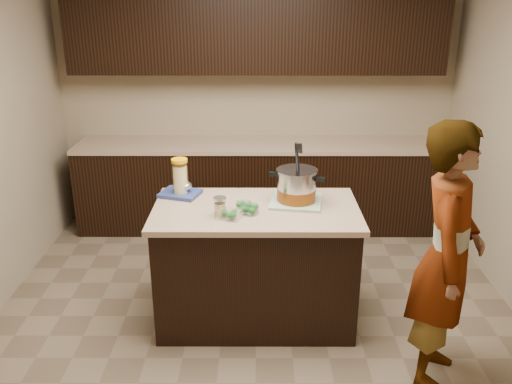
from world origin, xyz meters
TOP-DOWN VIEW (x-y plane):
  - ground_plane at (0.00, 0.00)m, footprint 4.00×4.00m
  - room_shell at (0.00, 0.00)m, footprint 4.04×4.04m
  - back_cabinets at (0.00, 1.74)m, footprint 3.60×0.63m
  - island at (0.00, 0.00)m, footprint 1.46×0.81m
  - dish_towel at (0.29, 0.10)m, footprint 0.41×0.41m
  - stock_pot at (0.29, 0.10)m, footprint 0.40×0.37m
  - lemonade_pitcher at (-0.56, 0.23)m, footprint 0.14×0.14m
  - mason_jar at (-0.24, -0.14)m, footprint 0.10×0.10m
  - broccoli_tub_left at (-0.09, -0.02)m, footprint 0.12×0.12m
  - broccoli_tub_right at (-0.04, -0.10)m, footprint 0.14×0.14m
  - broccoli_tub_rect at (-0.18, -0.19)m, footprint 0.19×0.16m
  - blue_tray at (-0.56, 0.24)m, footprint 0.33×0.30m
  - person at (1.15, -0.64)m, footprint 0.60×0.72m

SIDE VIEW (x-z plane):
  - ground_plane at x=0.00m, z-range 0.00..0.00m
  - island at x=0.00m, z-range 0.00..0.90m
  - person at x=1.15m, z-range 0.00..1.69m
  - dish_towel at x=0.29m, z-range 0.90..0.92m
  - broccoli_tub_left at x=-0.09m, z-range 0.90..0.95m
  - broccoli_tub_rect at x=-0.18m, z-range 0.90..0.95m
  - broccoli_tub_right at x=-0.04m, z-range 0.90..0.96m
  - blue_tray at x=-0.56m, z-range 0.88..0.99m
  - back_cabinets at x=0.00m, z-range -0.22..2.10m
  - mason_jar at x=-0.24m, z-range 0.89..1.04m
  - stock_pot at x=0.29m, z-range 0.81..1.23m
  - lemonade_pitcher at x=-0.56m, z-range 0.89..1.18m
  - room_shell at x=0.00m, z-range 0.35..3.07m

